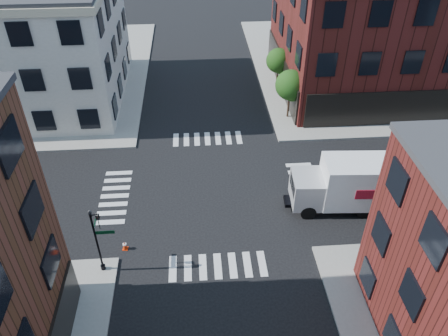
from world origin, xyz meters
TOP-DOWN VIEW (x-y plane):
  - ground at (0.00, 0.00)m, footprint 120.00×120.00m
  - sidewalk_ne at (21.00, 21.00)m, footprint 30.00×30.00m
  - sidewalk_nw at (-21.00, 21.00)m, footprint 30.00×30.00m
  - building_ne at (20.50, 16.00)m, footprint 25.00×16.00m
  - tree_near at (7.56, 9.98)m, footprint 2.69×2.69m
  - tree_far at (7.56, 15.98)m, footprint 2.43×2.43m
  - signal_pole at (-6.72, -6.68)m, footprint 1.29×1.24m
  - box_truck at (9.65, -2.34)m, footprint 8.59×3.04m
  - traffic_cone at (-5.70, -5.17)m, footprint 0.39×0.39m

SIDE VIEW (x-z plane):
  - ground at x=0.00m, z-range 0.00..0.00m
  - sidewalk_ne at x=21.00m, z-range 0.00..0.15m
  - sidewalk_nw at x=-21.00m, z-range 0.00..0.15m
  - traffic_cone at x=-5.70m, z-range -0.01..0.62m
  - box_truck at x=9.65m, z-range 0.08..3.91m
  - signal_pole at x=-6.72m, z-range 0.56..5.16m
  - tree_far at x=7.56m, z-range 0.84..4.91m
  - tree_near at x=7.56m, z-range 0.91..5.41m
  - building_ne at x=20.50m, z-range 0.00..12.00m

